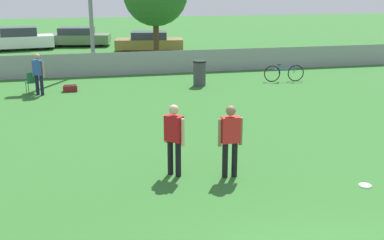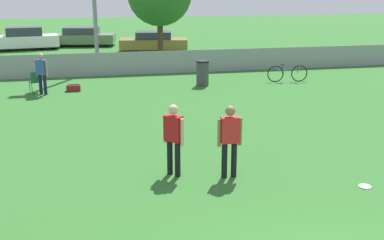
{
  "view_description": "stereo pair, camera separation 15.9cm",
  "coord_description": "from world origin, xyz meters",
  "px_view_note": "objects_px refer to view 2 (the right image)",
  "views": [
    {
      "loc": [
        -3.48,
        -4.98,
        4.22
      ],
      "look_at": [
        -0.98,
        5.92,
        1.05
      ],
      "focal_mm": 45.0,
      "sensor_mm": 36.0,
      "label": 1
    },
    {
      "loc": [
        -3.32,
        -5.01,
        4.22
      ],
      "look_at": [
        -0.98,
        5.92,
        1.05
      ],
      "focal_mm": 45.0,
      "sensor_mm": 36.0,
      "label": 2
    }
  ],
  "objects_px": {
    "spectator_in_blue": "(42,71)",
    "bicycle_sideline": "(287,73)",
    "frisbee_disc": "(365,186)",
    "trash_bin": "(203,73)",
    "gear_bag_sideline": "(73,88)",
    "player_thrower_red": "(230,136)",
    "player_defender_red": "(173,135)",
    "parked_car_white": "(25,39)",
    "parked_car_olive": "(82,37)",
    "folding_chair_sideline": "(36,80)",
    "parked_car_tan": "(154,42)"
  },
  "relations": [
    {
      "from": "parked_car_white",
      "to": "parked_car_tan",
      "type": "distance_m",
      "value": 8.69
    },
    {
      "from": "player_thrower_red",
      "to": "spectator_in_blue",
      "type": "height_order",
      "value": "player_thrower_red"
    },
    {
      "from": "frisbee_disc",
      "to": "trash_bin",
      "type": "xyz_separation_m",
      "value": [
        -0.95,
        11.18,
        0.53
      ]
    },
    {
      "from": "bicycle_sideline",
      "to": "folding_chair_sideline",
      "type": "bearing_deg",
      "value": -173.35
    },
    {
      "from": "parked_car_olive",
      "to": "player_thrower_red",
      "type": "bearing_deg",
      "value": -72.66
    },
    {
      "from": "spectator_in_blue",
      "to": "parked_car_white",
      "type": "relative_size",
      "value": 0.36
    },
    {
      "from": "parked_car_olive",
      "to": "parked_car_white",
      "type": "bearing_deg",
      "value": -152.12
    },
    {
      "from": "spectator_in_blue",
      "to": "bicycle_sideline",
      "type": "bearing_deg",
      "value": -146.06
    },
    {
      "from": "gear_bag_sideline",
      "to": "trash_bin",
      "type": "bearing_deg",
      "value": -0.52
    },
    {
      "from": "gear_bag_sideline",
      "to": "parked_car_olive",
      "type": "bearing_deg",
      "value": 88.92
    },
    {
      "from": "spectator_in_blue",
      "to": "bicycle_sideline",
      "type": "relative_size",
      "value": 0.9
    },
    {
      "from": "player_defender_red",
      "to": "spectator_in_blue",
      "type": "relative_size",
      "value": 1.02
    },
    {
      "from": "parked_car_tan",
      "to": "folding_chair_sideline",
      "type": "bearing_deg",
      "value": -110.04
    },
    {
      "from": "gear_bag_sideline",
      "to": "parked_car_olive",
      "type": "relative_size",
      "value": 0.12
    },
    {
      "from": "bicycle_sideline",
      "to": "gear_bag_sideline",
      "type": "height_order",
      "value": "bicycle_sideline"
    },
    {
      "from": "bicycle_sideline",
      "to": "player_defender_red",
      "type": "bearing_deg",
      "value": -118.6
    },
    {
      "from": "player_thrower_red",
      "to": "trash_bin",
      "type": "relative_size",
      "value": 1.53
    },
    {
      "from": "frisbee_disc",
      "to": "folding_chair_sideline",
      "type": "xyz_separation_m",
      "value": [
        -7.81,
        11.22,
        0.49
      ]
    },
    {
      "from": "folding_chair_sideline",
      "to": "player_thrower_red",
      "type": "bearing_deg",
      "value": 97.2
    },
    {
      "from": "player_thrower_red",
      "to": "bicycle_sideline",
      "type": "bearing_deg",
      "value": 61.0
    },
    {
      "from": "parked_car_white",
      "to": "parked_car_olive",
      "type": "relative_size",
      "value": 0.94
    },
    {
      "from": "spectator_in_blue",
      "to": "parked_car_tan",
      "type": "relative_size",
      "value": 0.36
    },
    {
      "from": "frisbee_disc",
      "to": "gear_bag_sideline",
      "type": "xyz_separation_m",
      "value": [
        -6.36,
        11.23,
        0.11
      ]
    },
    {
      "from": "parked_car_white",
      "to": "parked_car_olive",
      "type": "xyz_separation_m",
      "value": [
        3.7,
        1.21,
        -0.07
      ]
    },
    {
      "from": "player_defender_red",
      "to": "gear_bag_sideline",
      "type": "height_order",
      "value": "player_defender_red"
    },
    {
      "from": "player_defender_red",
      "to": "parked_car_tan",
      "type": "bearing_deg",
      "value": 130.98
    },
    {
      "from": "bicycle_sideline",
      "to": "trash_bin",
      "type": "distance_m",
      "value": 3.9
    },
    {
      "from": "folding_chair_sideline",
      "to": "parked_car_olive",
      "type": "xyz_separation_m",
      "value": [
        1.73,
        15.1,
        0.14
      ]
    },
    {
      "from": "player_defender_red",
      "to": "parked_car_tan",
      "type": "height_order",
      "value": "player_defender_red"
    },
    {
      "from": "player_defender_red",
      "to": "folding_chair_sideline",
      "type": "height_order",
      "value": "player_defender_red"
    },
    {
      "from": "spectator_in_blue",
      "to": "trash_bin",
      "type": "height_order",
      "value": "spectator_in_blue"
    },
    {
      "from": "parked_car_tan",
      "to": "trash_bin",
      "type": "bearing_deg",
      "value": -77.55
    },
    {
      "from": "bicycle_sideline",
      "to": "trash_bin",
      "type": "xyz_separation_m",
      "value": [
        -3.9,
        -0.02,
        0.16
      ]
    },
    {
      "from": "gear_bag_sideline",
      "to": "parked_car_tan",
      "type": "distance_m",
      "value": 12.09
    },
    {
      "from": "player_defender_red",
      "to": "folding_chair_sideline",
      "type": "xyz_separation_m",
      "value": [
        -3.9,
        9.68,
        -0.46
      ]
    },
    {
      "from": "parked_car_white",
      "to": "gear_bag_sideline",
      "type": "bearing_deg",
      "value": -83.52
    },
    {
      "from": "folding_chair_sideline",
      "to": "parked_car_olive",
      "type": "distance_m",
      "value": 15.2
    },
    {
      "from": "player_thrower_red",
      "to": "parked_car_tan",
      "type": "bearing_deg",
      "value": 87.22
    },
    {
      "from": "frisbee_disc",
      "to": "player_thrower_red",
      "type": "bearing_deg",
      "value": 156.83
    },
    {
      "from": "player_thrower_red",
      "to": "frisbee_disc",
      "type": "relative_size",
      "value": 6.04
    },
    {
      "from": "spectator_in_blue",
      "to": "frisbee_disc",
      "type": "height_order",
      "value": "spectator_in_blue"
    },
    {
      "from": "player_defender_red",
      "to": "parked_car_tan",
      "type": "xyz_separation_m",
      "value": [
        2.37,
        20.77,
        -0.32
      ]
    },
    {
      "from": "player_thrower_red",
      "to": "player_defender_red",
      "type": "bearing_deg",
      "value": 163.15
    },
    {
      "from": "frisbee_disc",
      "to": "bicycle_sideline",
      "type": "relative_size",
      "value": 0.15
    },
    {
      "from": "player_thrower_red",
      "to": "bicycle_sideline",
      "type": "relative_size",
      "value": 0.92
    },
    {
      "from": "bicycle_sideline",
      "to": "gear_bag_sideline",
      "type": "relative_size",
      "value": 3.23
    },
    {
      "from": "gear_bag_sideline",
      "to": "parked_car_white",
      "type": "bearing_deg",
      "value": 103.84
    },
    {
      "from": "parked_car_olive",
      "to": "parked_car_tan",
      "type": "bearing_deg",
      "value": -31.8
    },
    {
      "from": "parked_car_tan",
      "to": "player_defender_red",
      "type": "bearing_deg",
      "value": -87.09
    },
    {
      "from": "player_defender_red",
      "to": "parked_car_white",
      "type": "xyz_separation_m",
      "value": [
        -5.86,
        23.57,
        -0.25
      ]
    }
  ]
}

